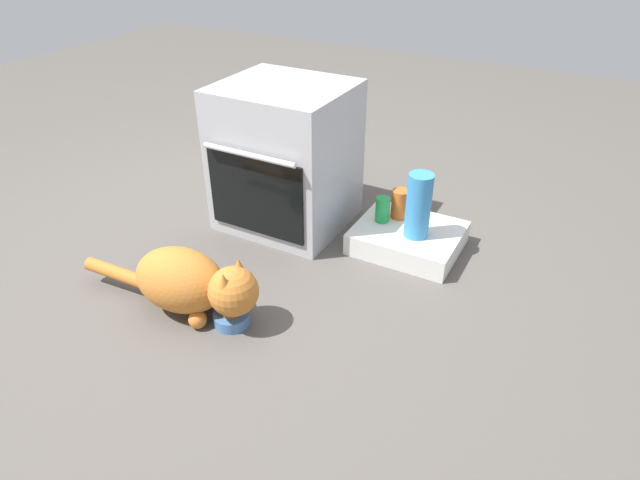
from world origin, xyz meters
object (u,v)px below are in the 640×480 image
(pantry_cabinet, at_px, (408,238))
(soda_can, at_px, (382,209))
(oven, at_px, (286,157))
(sauce_jar, at_px, (400,204))
(water_bottle, at_px, (418,206))
(cat, at_px, (191,282))
(food_bowl, at_px, (232,317))

(pantry_cabinet, relative_size, soda_can, 3.94)
(oven, distance_m, sauce_jar, 0.59)
(water_bottle, bearing_deg, pantry_cabinet, 139.67)
(cat, relative_size, sauce_jar, 5.80)
(cat, xyz_separation_m, water_bottle, (0.62, 0.80, 0.11))
(oven, bearing_deg, cat, -86.01)
(food_bowl, distance_m, soda_can, 0.89)
(oven, relative_size, soda_can, 5.74)
(soda_can, bearing_deg, water_bottle, -14.02)
(oven, height_order, sauce_jar, oven)
(oven, bearing_deg, soda_can, 6.00)
(sauce_jar, bearing_deg, pantry_cabinet, -44.23)
(food_bowl, bearing_deg, water_bottle, 60.51)
(pantry_cabinet, xyz_separation_m, water_bottle, (0.05, -0.04, 0.20))
(pantry_cabinet, relative_size, cat, 0.58)
(sauce_jar, bearing_deg, soda_can, -128.41)
(cat, bearing_deg, soda_can, 58.09)
(sauce_jar, distance_m, soda_can, 0.09)
(pantry_cabinet, height_order, food_bowl, pantry_cabinet)
(food_bowl, distance_m, water_bottle, 0.93)
(food_bowl, xyz_separation_m, cat, (-0.17, -0.01, 0.11))
(water_bottle, bearing_deg, sauce_jar, 137.15)
(pantry_cabinet, bearing_deg, oven, -175.88)
(pantry_cabinet, height_order, soda_can, soda_can)
(oven, xyz_separation_m, food_bowl, (0.23, -0.78, -0.31))
(pantry_cabinet, height_order, sauce_jar, sauce_jar)
(cat, bearing_deg, sauce_jar, 57.10)
(pantry_cabinet, distance_m, cat, 1.02)
(pantry_cabinet, relative_size, sauce_jar, 3.38)
(water_bottle, bearing_deg, food_bowl, -119.49)
(oven, bearing_deg, food_bowl, -73.89)
(oven, xyz_separation_m, soda_can, (0.49, 0.05, -0.18))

